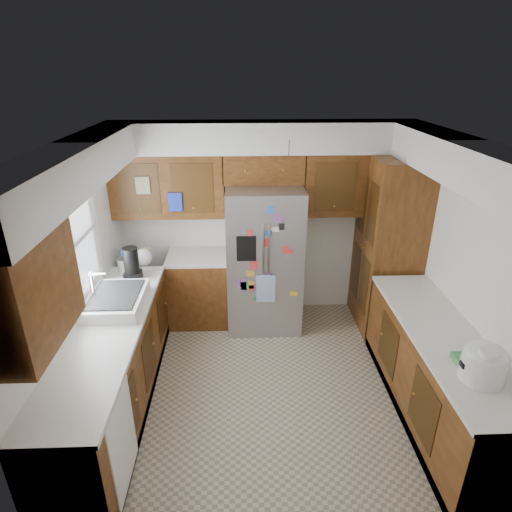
# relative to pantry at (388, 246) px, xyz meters

# --- Properties ---
(floor) EXTENTS (3.60, 3.60, 0.00)m
(floor) POSITION_rel_pantry_xyz_m (-1.50, -1.15, -1.07)
(floor) COLOR tan
(floor) RESTS_ON ground
(room_shell) EXTENTS (3.64, 3.24, 2.52)m
(room_shell) POSITION_rel_pantry_xyz_m (-1.61, -0.79, 0.75)
(room_shell) COLOR white
(room_shell) RESTS_ON ground
(left_counter_run) EXTENTS (1.36, 3.20, 0.92)m
(left_counter_run) POSITION_rel_pantry_xyz_m (-2.86, -1.12, -0.65)
(left_counter_run) COLOR #40230C
(left_counter_run) RESTS_ON ground
(right_counter_run) EXTENTS (0.63, 2.25, 0.92)m
(right_counter_run) POSITION_rel_pantry_xyz_m (0.00, -1.62, -0.65)
(right_counter_run) COLOR #40230C
(right_counter_run) RESTS_ON ground
(pantry) EXTENTS (0.60, 0.90, 2.15)m
(pantry) POSITION_rel_pantry_xyz_m (0.00, 0.00, 0.00)
(pantry) COLOR #40230C
(pantry) RESTS_ON ground
(fridge) EXTENTS (0.90, 0.79, 1.80)m
(fridge) POSITION_rel_pantry_xyz_m (-1.50, 0.05, -0.17)
(fridge) COLOR #939498
(fridge) RESTS_ON ground
(bridge_cabinet) EXTENTS (0.96, 0.34, 0.35)m
(bridge_cabinet) POSITION_rel_pantry_xyz_m (-1.50, 0.28, 0.90)
(bridge_cabinet) COLOR #40230C
(bridge_cabinet) RESTS_ON fridge
(fridge_top_items) EXTENTS (0.94, 0.32, 0.28)m
(fridge_top_items) POSITION_rel_pantry_xyz_m (-1.54, 0.23, 1.20)
(fridge_top_items) COLOR #111AA9
(fridge_top_items) RESTS_ON bridge_cabinet
(sink_assembly) EXTENTS (0.52, 0.70, 0.37)m
(sink_assembly) POSITION_rel_pantry_xyz_m (-3.00, -1.05, -0.09)
(sink_assembly) COLOR white
(sink_assembly) RESTS_ON left_counter_run
(left_counter_clutter) EXTENTS (0.37, 0.88, 0.38)m
(left_counter_clutter) POSITION_rel_pantry_xyz_m (-2.98, -0.29, -0.02)
(left_counter_clutter) COLOR black
(left_counter_clutter) RESTS_ON left_counter_run
(rice_cooker) EXTENTS (0.34, 0.33, 0.29)m
(rice_cooker) POSITION_rel_pantry_xyz_m (-0.00, -2.22, -0.00)
(rice_cooker) COLOR white
(rice_cooker) RESTS_ON right_counter_run
(paper_towel) EXTENTS (0.13, 0.13, 0.30)m
(paper_towel) POSITION_rel_pantry_xyz_m (-0.03, -2.29, -0.01)
(paper_towel) COLOR white
(paper_towel) RESTS_ON right_counter_run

